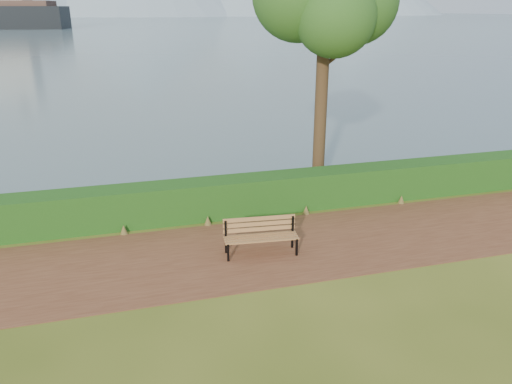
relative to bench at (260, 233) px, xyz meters
name	(u,v)px	position (x,y,z in m)	size (l,w,h in m)	color
ground	(272,255)	(0.23, -0.19, -0.48)	(140.00, 140.00, 0.00)	#425418
path	(268,249)	(0.23, 0.11, -0.47)	(40.00, 3.40, 0.01)	brown
hedge	(244,195)	(0.23, 2.41, 0.02)	(32.00, 0.85, 1.00)	#163F12
water	(116,19)	(0.23, 259.81, -0.47)	(700.00, 510.00, 0.00)	slate
bench	(260,233)	(0.00, 0.00, 0.00)	(1.70, 0.65, 0.83)	black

